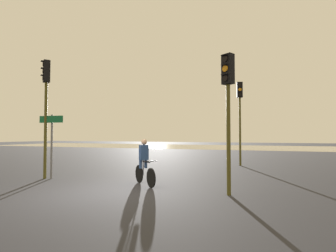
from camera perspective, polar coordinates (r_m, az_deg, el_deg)
ground_plane at (r=8.40m, az=-15.61°, el=-14.02°), size 120.00×120.00×0.00m
water_strip at (r=40.34m, az=13.37°, el=-4.49°), size 80.00×16.00×0.01m
traffic_light_far_right at (r=15.87m, az=15.37°, el=3.83°), size 0.36×0.38×4.87m
traffic_light_near_left at (r=11.91m, az=-25.03°, el=5.80°), size 0.40×0.42×4.84m
traffic_light_near_right at (r=8.03m, az=12.93°, el=6.33°), size 0.40×0.42×4.18m
direction_sign_post at (r=11.66m, az=-24.04°, el=-2.16°), size 1.10×0.16×2.60m
cyclist at (r=9.41m, az=-5.22°, el=-7.74°), size 1.31×1.16×1.62m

